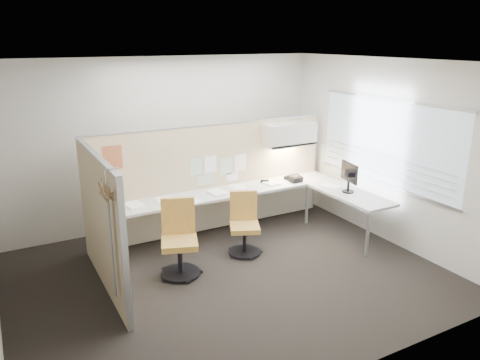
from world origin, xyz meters
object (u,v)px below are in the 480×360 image
chair_right (244,226)px  chair_left (179,240)px  monitor (349,175)px  phone (295,179)px  desk (247,198)px

chair_right → chair_left: bearing=-148.4°
monitor → phone: bearing=36.0°
chair_right → phone: (1.34, 0.63, 0.36)m
chair_left → chair_right: bearing=27.1°
desk → chair_left: bearing=-153.3°
chair_left → phone: bearing=37.3°
desk → chair_left: (-1.46, -0.73, -0.13)m
desk → phone: size_ratio=19.17×
chair_left → monitor: bearing=17.6°
chair_left → chair_right: 1.09m
chair_left → monitor: (2.83, -0.09, 0.53)m
chair_left → phone: 2.56m
desk → chair_right: size_ratio=4.43×
desk → chair_left: chair_left is taller
phone → desk: bearing=-177.4°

